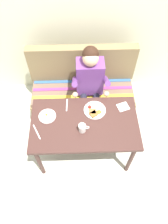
# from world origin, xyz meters

# --- Properties ---
(ground_plane) EXTENTS (8.00, 8.00, 0.00)m
(ground_plane) POSITION_xyz_m (0.00, 0.00, 0.00)
(ground_plane) COLOR beige
(back_wall) EXTENTS (4.40, 0.10, 2.60)m
(back_wall) POSITION_xyz_m (0.00, 1.27, 1.30)
(back_wall) COLOR beige
(back_wall) RESTS_ON ground
(table) EXTENTS (1.20, 0.70, 0.73)m
(table) POSITION_xyz_m (0.00, 0.00, 0.65)
(table) COLOR #422723
(table) RESTS_ON ground
(couch) EXTENTS (1.44, 0.56, 1.00)m
(couch) POSITION_xyz_m (0.00, 0.76, 0.33)
(couch) COLOR olive
(couch) RESTS_ON ground
(person) EXTENTS (0.45, 0.61, 1.21)m
(person) POSITION_xyz_m (0.09, 0.59, 0.74)
(person) COLOR #6C3B84
(person) RESTS_ON ground
(plate_breakfast) EXTENTS (0.25, 0.25, 0.05)m
(plate_breakfast) POSITION_xyz_m (0.12, 0.15, 0.74)
(plate_breakfast) COLOR white
(plate_breakfast) RESTS_ON table
(plate_eggs) EXTENTS (0.19, 0.19, 0.04)m
(plate_eggs) POSITION_xyz_m (-0.42, 0.09, 0.74)
(plate_eggs) COLOR white
(plate_eggs) RESTS_ON table
(coffee_mug) EXTENTS (0.12, 0.08, 0.10)m
(coffee_mug) POSITION_xyz_m (-0.02, -0.09, 0.78)
(coffee_mug) COLOR white
(coffee_mug) RESTS_ON table
(napkin) EXTENTS (0.16, 0.15, 0.01)m
(napkin) POSITION_xyz_m (0.46, 0.20, 0.73)
(napkin) COLOR silver
(napkin) RESTS_ON table
(fork) EXTENTS (0.02, 0.17, 0.00)m
(fork) POSITION_xyz_m (-0.20, 0.25, 0.73)
(fork) COLOR silver
(fork) RESTS_ON table
(knife) EXTENTS (0.10, 0.18, 0.00)m
(knife) POSITION_xyz_m (-0.52, -0.10, 0.73)
(knife) COLOR silver
(knife) RESTS_ON table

